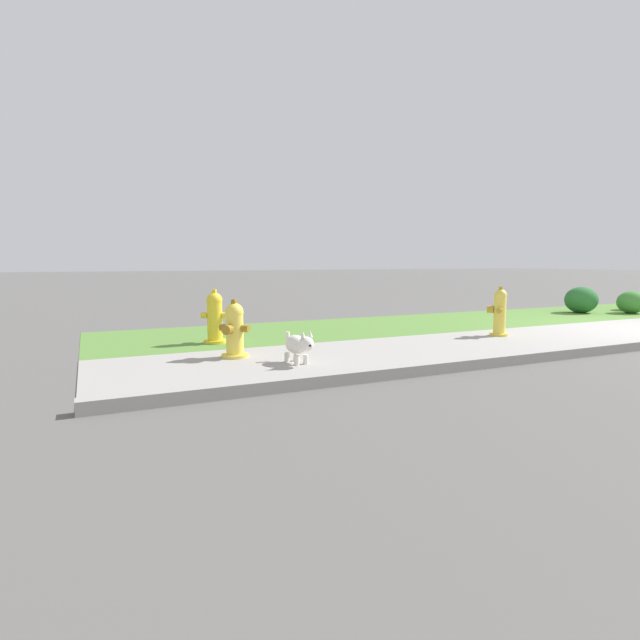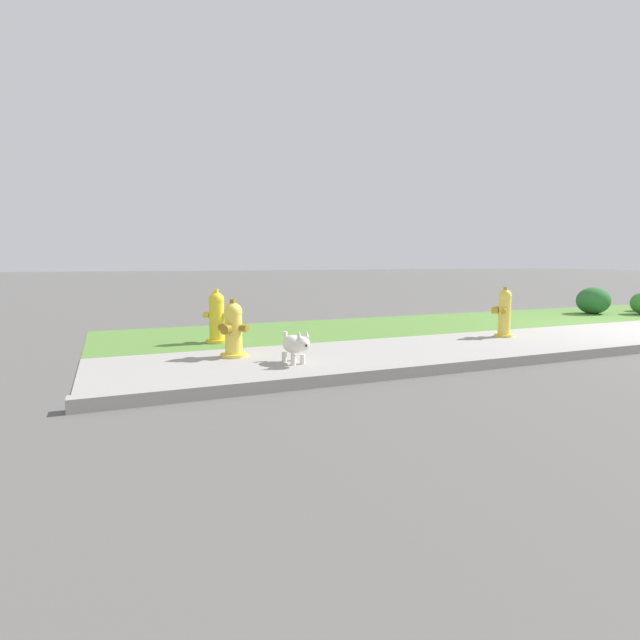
% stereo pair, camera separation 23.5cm
% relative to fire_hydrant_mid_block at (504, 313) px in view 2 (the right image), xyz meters
% --- Properties ---
extents(grass_verge, '(18.00, 2.67, 0.01)m').
position_rel_fire_hydrant_mid_block_xyz_m(grass_verge, '(2.90, 1.93, -0.38)').
color(grass_verge, '#568438').
rests_on(grass_verge, ground).
extents(fire_hydrant_mid_block, '(0.34, 0.34, 0.80)m').
position_rel_fire_hydrant_mid_block_xyz_m(fire_hydrant_mid_block, '(0.00, 0.00, 0.00)').
color(fire_hydrant_mid_block, yellow).
rests_on(fire_hydrant_mid_block, ground).
extents(fire_hydrant_near_corner, '(0.39, 0.38, 0.79)m').
position_rel_fire_hydrant_mid_block_xyz_m(fire_hydrant_near_corner, '(-4.29, 1.25, -0.01)').
color(fire_hydrant_near_corner, yellow).
rests_on(fire_hydrant_near_corner, ground).
extents(fire_hydrant_far_end, '(0.36, 0.36, 0.73)m').
position_rel_fire_hydrant_mid_block_xyz_m(fire_hydrant_far_end, '(-4.34, 0.02, -0.04)').
color(fire_hydrant_far_end, yellow).
rests_on(fire_hydrant_far_end, ground).
extents(small_white_dog, '(0.26, 0.55, 0.42)m').
position_rel_fire_hydrant_mid_block_xyz_m(small_white_dog, '(-3.77, -0.69, -0.16)').
color(small_white_dog, silver).
rests_on(small_white_dog, ground).
extents(shrub_bush_far_verge, '(0.72, 0.72, 0.61)m').
position_rel_fire_hydrant_mid_block_xyz_m(shrub_bush_far_verge, '(4.46, 1.94, -0.08)').
color(shrub_bush_far_verge, '#28662D').
rests_on(shrub_bush_far_verge, ground).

